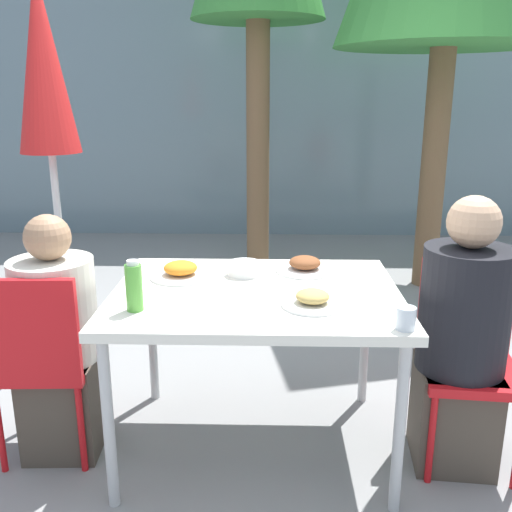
{
  "coord_description": "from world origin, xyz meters",
  "views": [
    {
      "loc": [
        0.06,
        -2.28,
        1.55
      ],
      "look_at": [
        0.0,
        0.0,
        0.9
      ],
      "focal_mm": 40.0,
      "sensor_mm": 36.0,
      "label": 1
    }
  ],
  "objects_px": {
    "person_left": "(59,346)",
    "chair_left": "(40,353)",
    "chair_right": "(468,346)",
    "drinking_cup": "(406,318)",
    "bottle": "(134,287)",
    "closed_umbrella": "(45,80)",
    "person_right": "(461,344)",
    "salad_bowl": "(244,269)"
  },
  "relations": [
    {
      "from": "chair_left",
      "to": "closed_umbrella",
      "type": "distance_m",
      "value": 1.65
    },
    {
      "from": "person_left",
      "to": "bottle",
      "type": "relative_size",
      "value": 5.41
    },
    {
      "from": "chair_right",
      "to": "salad_bowl",
      "type": "relative_size",
      "value": 5.67
    },
    {
      "from": "chair_left",
      "to": "bottle",
      "type": "bearing_deg",
      "value": -18.18
    },
    {
      "from": "person_left",
      "to": "person_right",
      "type": "bearing_deg",
      "value": -3.92
    },
    {
      "from": "closed_umbrella",
      "to": "drinking_cup",
      "type": "bearing_deg",
      "value": -39.6
    },
    {
      "from": "chair_right",
      "to": "closed_umbrella",
      "type": "distance_m",
      "value": 2.63
    },
    {
      "from": "chair_right",
      "to": "drinking_cup",
      "type": "relative_size",
      "value": 10.5
    },
    {
      "from": "bottle",
      "to": "salad_bowl",
      "type": "relative_size",
      "value": 1.31
    },
    {
      "from": "chair_right",
      "to": "drinking_cup",
      "type": "xyz_separation_m",
      "value": [
        -0.37,
        -0.4,
        0.29
      ]
    },
    {
      "from": "chair_right",
      "to": "person_right",
      "type": "xyz_separation_m",
      "value": [
        -0.06,
        -0.08,
        0.04
      ]
    },
    {
      "from": "chair_right",
      "to": "drinking_cup",
      "type": "height_order",
      "value": "chair_right"
    },
    {
      "from": "chair_left",
      "to": "bottle",
      "type": "height_order",
      "value": "bottle"
    },
    {
      "from": "person_left",
      "to": "drinking_cup",
      "type": "distance_m",
      "value": 1.47
    },
    {
      "from": "person_left",
      "to": "bottle",
      "type": "bearing_deg",
      "value": -30.01
    },
    {
      "from": "chair_left",
      "to": "person_right",
      "type": "bearing_deg",
      "value": -1.2
    },
    {
      "from": "person_left",
      "to": "chair_left",
      "type": "bearing_deg",
      "value": -121.92
    },
    {
      "from": "person_right",
      "to": "salad_bowl",
      "type": "xyz_separation_m",
      "value": [
        -0.91,
        0.29,
        0.23
      ]
    },
    {
      "from": "chair_left",
      "to": "person_left",
      "type": "xyz_separation_m",
      "value": [
        0.05,
        0.08,
        -0.0
      ]
    },
    {
      "from": "chair_left",
      "to": "closed_umbrella",
      "type": "bearing_deg",
      "value": 102.85
    },
    {
      "from": "person_right",
      "to": "closed_umbrella",
      "type": "bearing_deg",
      "value": -23.3
    },
    {
      "from": "person_left",
      "to": "closed_umbrella",
      "type": "relative_size",
      "value": 0.48
    },
    {
      "from": "chair_right",
      "to": "person_right",
      "type": "distance_m",
      "value": 0.1
    },
    {
      "from": "closed_umbrella",
      "to": "drinking_cup",
      "type": "xyz_separation_m",
      "value": [
        1.76,
        -1.46,
        -0.83
      ]
    },
    {
      "from": "chair_left",
      "to": "chair_right",
      "type": "relative_size",
      "value": 1.0
    },
    {
      "from": "chair_right",
      "to": "person_right",
      "type": "relative_size",
      "value": 0.74
    },
    {
      "from": "chair_left",
      "to": "chair_right",
      "type": "xyz_separation_m",
      "value": [
        1.81,
        0.11,
        0.0
      ]
    },
    {
      "from": "closed_umbrella",
      "to": "bottle",
      "type": "bearing_deg",
      "value": -59.49
    },
    {
      "from": "chair_left",
      "to": "drinking_cup",
      "type": "xyz_separation_m",
      "value": [
        1.44,
        -0.28,
        0.29
      ]
    },
    {
      "from": "bottle",
      "to": "closed_umbrella",
      "type": "bearing_deg",
      "value": 120.51
    },
    {
      "from": "chair_left",
      "to": "drinking_cup",
      "type": "distance_m",
      "value": 1.49
    },
    {
      "from": "chair_left",
      "to": "person_left",
      "type": "bearing_deg",
      "value": 58.08
    },
    {
      "from": "drinking_cup",
      "to": "salad_bowl",
      "type": "xyz_separation_m",
      "value": [
        -0.6,
        0.61,
        -0.01
      ]
    },
    {
      "from": "salad_bowl",
      "to": "closed_umbrella",
      "type": "bearing_deg",
      "value": 143.96
    },
    {
      "from": "person_left",
      "to": "drinking_cup",
      "type": "xyz_separation_m",
      "value": [
        1.39,
        -0.36,
        0.29
      ]
    },
    {
      "from": "drinking_cup",
      "to": "salad_bowl",
      "type": "bearing_deg",
      "value": 134.38
    },
    {
      "from": "bottle",
      "to": "drinking_cup",
      "type": "height_order",
      "value": "bottle"
    },
    {
      "from": "chair_left",
      "to": "person_right",
      "type": "distance_m",
      "value": 1.76
    },
    {
      "from": "chair_right",
      "to": "drinking_cup",
      "type": "distance_m",
      "value": 0.62
    },
    {
      "from": "closed_umbrella",
      "to": "drinking_cup",
      "type": "height_order",
      "value": "closed_umbrella"
    },
    {
      "from": "chair_left",
      "to": "drinking_cup",
      "type": "bearing_deg",
      "value": -13.56
    },
    {
      "from": "closed_umbrella",
      "to": "drinking_cup",
      "type": "relative_size",
      "value": 27.12
    }
  ]
}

